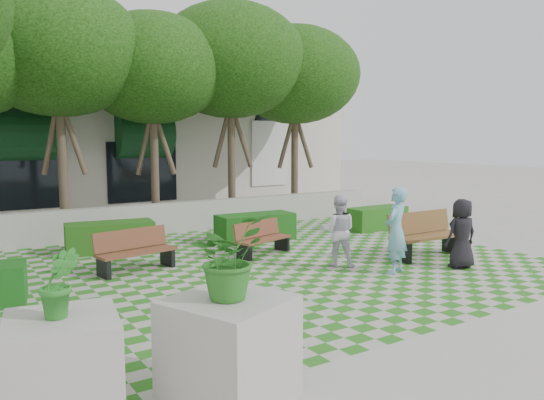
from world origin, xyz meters
TOP-DOWN VIEW (x-y plane):
  - ground at (0.00, 0.00)m, footprint 90.00×90.00m
  - lawn at (0.00, 1.00)m, footprint 12.00×12.00m
  - sidewalk_south at (0.00, -4.70)m, footprint 16.00×2.00m
  - retaining_wall at (0.00, 6.20)m, footprint 15.00×0.36m
  - bench_east at (3.73, -0.24)m, footprint 2.03×0.68m
  - bench_mid at (0.58, 2.08)m, footprint 1.64×0.94m
  - bench_west at (-2.53, 2.18)m, footprint 1.77×0.86m
  - hedge_east at (5.53, 3.23)m, footprint 1.99×0.82m
  - hedge_midright at (1.38, 3.68)m, footprint 2.19×0.99m
  - hedge_midleft at (-2.39, 4.47)m, footprint 2.21×1.15m
  - planter_front at (-3.55, -3.87)m, footprint 1.48×1.48m
  - planter_back at (-5.11, -3.31)m, footprint 1.23×1.23m
  - person_blue at (1.97, -0.96)m, footprint 0.78×0.66m
  - person_dark at (3.50, -1.43)m, footprint 0.82×0.61m
  - person_white at (1.38, 0.17)m, footprint 0.97×0.95m
  - tree_row at (-1.86, 5.95)m, footprint 17.70×13.40m
  - building at (0.93, 14.08)m, footprint 18.00×8.92m

SIDE VIEW (x-z plane):
  - ground at x=0.00m, z-range 0.00..0.00m
  - sidewalk_south at x=0.00m, z-range 0.00..0.01m
  - lawn at x=0.00m, z-range 0.01..0.01m
  - hedge_east at x=5.53m, z-range 0.00..0.69m
  - hedge_midleft at x=-2.39m, z-range 0.00..0.74m
  - hedge_midright at x=1.38m, z-range 0.00..0.75m
  - bench_mid at x=0.58m, z-range -0.01..0.80m
  - bench_west at x=-2.53m, z-range -0.02..0.87m
  - retaining_wall at x=0.00m, z-range 0.00..0.90m
  - bench_east at x=3.73m, z-range -0.02..1.05m
  - planter_back at x=-5.11m, z-range -0.29..1.47m
  - person_dark at x=3.50m, z-range 0.00..1.52m
  - person_white at x=1.38m, z-range 0.00..1.58m
  - planter_front at x=-3.55m, z-range -0.19..1.83m
  - person_blue at x=1.97m, z-range 0.00..1.82m
  - building at x=0.93m, z-range -0.06..5.09m
  - tree_row at x=-1.86m, z-range 1.47..8.88m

